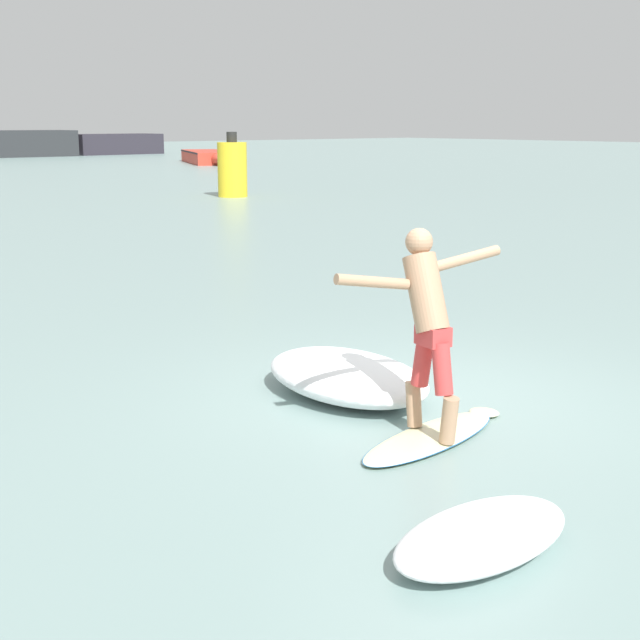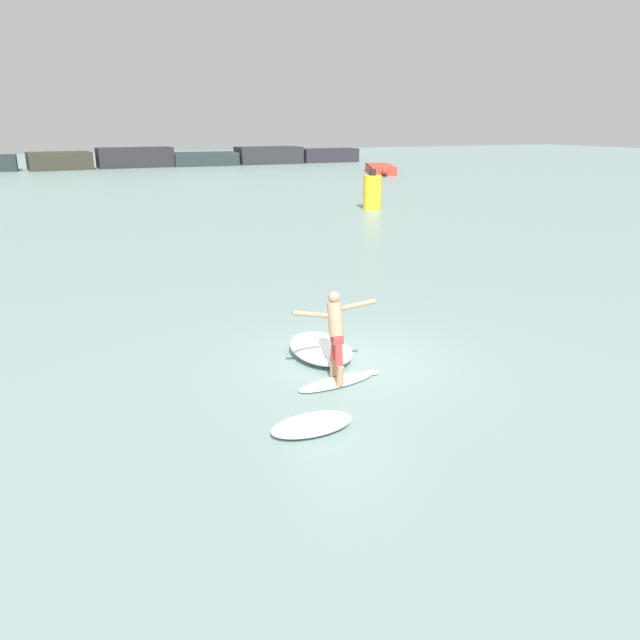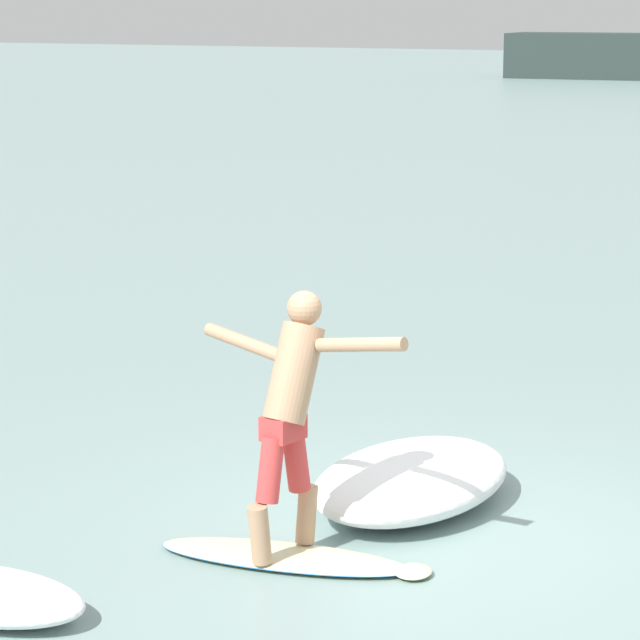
# 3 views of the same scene
# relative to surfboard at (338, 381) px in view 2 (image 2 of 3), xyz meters

# --- Properties ---
(ground_plane) EXTENTS (200.00, 200.00, 0.00)m
(ground_plane) POSITION_rel_surfboard_xyz_m (0.75, 0.85, -0.03)
(ground_plane) COLOR gray
(rock_jetty_breakwater) EXTENTS (54.00, 5.02, 2.12)m
(rock_jetty_breakwater) POSITION_rel_surfboard_xyz_m (5.65, 62.85, 0.89)
(rock_jetty_breakwater) COLOR #26322E
(rock_jetty_breakwater) RESTS_ON ground
(surfboard) EXTENTS (1.90, 0.81, 0.19)m
(surfboard) POSITION_rel_surfboard_xyz_m (0.00, 0.00, 0.00)
(surfboard) COLOR beige
(surfboard) RESTS_ON ground
(surfer) EXTENTS (1.62, 0.73, 1.72)m
(surfer) POSITION_rel_surfboard_xyz_m (-0.01, 0.09, 1.04)
(surfer) COLOR tan
(surfer) RESTS_ON surfboard
(fishing_boat_near_jetty) EXTENTS (5.09, 8.49, 0.77)m
(fishing_boat_near_jetty) POSITION_rel_surfboard_xyz_m (26.18, 44.50, 0.38)
(fishing_boat_near_jetty) COLOR red
(fishing_boat_near_jetty) RESTS_ON ground
(channel_marker_buoy) EXTENTS (1.04, 1.04, 2.27)m
(channel_marker_buoy) POSITION_rel_surfboard_xyz_m (12.70, 21.72, 0.95)
(channel_marker_buoy) COLOR yellow
(channel_marker_buoy) RESTS_ON ground
(wave_foam_at_tail) EXTENTS (1.34, 2.05, 0.40)m
(wave_foam_at_tail) POSITION_rel_surfboard_xyz_m (0.27, 1.40, 0.17)
(wave_foam_at_tail) COLOR white
(wave_foam_at_tail) RESTS_ON ground
(wave_foam_at_nose) EXTENTS (1.46, 0.80, 0.23)m
(wave_foam_at_nose) POSITION_rel_surfboard_xyz_m (-1.24, -1.60, 0.09)
(wave_foam_at_nose) COLOR white
(wave_foam_at_nose) RESTS_ON ground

